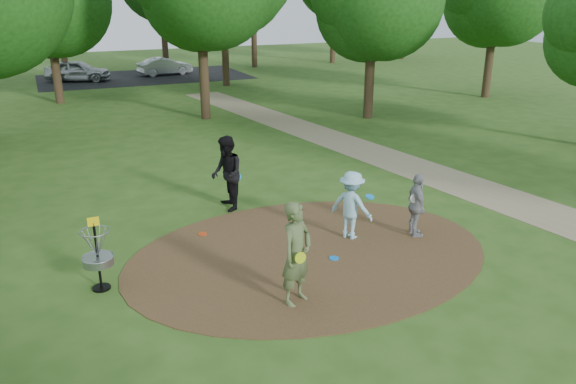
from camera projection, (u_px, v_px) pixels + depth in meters
name	position (u px, v px, depth m)	size (l,w,h in m)	color
ground	(310.00, 254.00, 12.70)	(100.00, 100.00, 0.00)	#2D5119
dirt_clearing	(310.00, 253.00, 12.70)	(8.40, 8.40, 0.02)	#47301C
footpath	(473.00, 188.00, 16.94)	(2.00, 40.00, 0.01)	#8C7A5B
parking_lot	(145.00, 77.00, 39.23)	(14.00, 8.00, 0.01)	black
player_observer_with_disc	(297.00, 254.00, 10.40)	(0.88, 0.78, 2.03)	#54643A
player_throwing_with_disc	(351.00, 205.00, 13.27)	(1.17, 1.24, 1.66)	#99CFE4
player_walking_with_disc	(227.00, 174.00, 15.00)	(0.86, 1.05, 2.03)	black
player_waiting_with_disc	(417.00, 206.00, 13.38)	(0.63, 0.99, 1.58)	#949496
disc_ground_cyan	(298.00, 246.00, 13.01)	(0.22, 0.22, 0.02)	#1AABD2
disc_ground_blue	(334.00, 258.00, 12.43)	(0.22, 0.22, 0.02)	#0D78EB
disc_ground_red	(202.00, 234.00, 13.68)	(0.22, 0.22, 0.02)	red
car_left	(78.00, 71.00, 37.02)	(1.64, 4.09, 1.39)	#A3A6AA
car_right	(165.00, 66.00, 39.87)	(1.31, 3.75, 1.24)	#B3B5BB
disc_golf_basket	(97.00, 249.00, 10.92)	(0.63, 0.63, 1.54)	black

